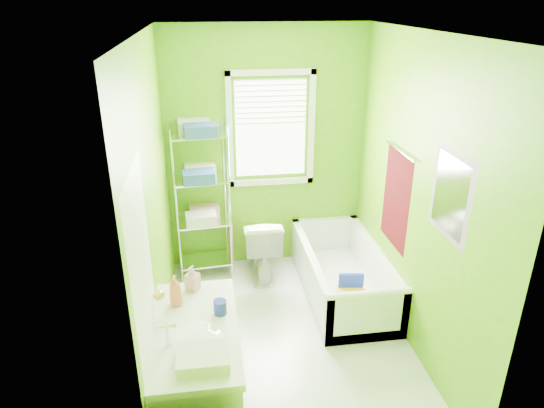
{
  "coord_description": "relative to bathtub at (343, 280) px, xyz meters",
  "views": [
    {
      "loc": [
        -0.65,
        -3.46,
        2.83
      ],
      "look_at": [
        -0.11,
        0.25,
        1.21
      ],
      "focal_mm": 32.0,
      "sensor_mm": 36.0,
      "label": 1
    }
  ],
  "objects": [
    {
      "name": "ground",
      "position": [
        -0.67,
        -0.62,
        -0.17
      ],
      "size": [
        2.9,
        2.9,
        0.0
      ],
      "primitive_type": "plane",
      "color": "silver",
      "rests_on": "ground"
    },
    {
      "name": "room_envelope",
      "position": [
        -0.67,
        -0.62,
        1.38
      ],
      "size": [
        2.14,
        2.94,
        2.62
      ],
      "color": "#529107",
      "rests_on": "ground"
    },
    {
      "name": "window",
      "position": [
        -0.62,
        0.81,
        1.45
      ],
      "size": [
        0.92,
        0.05,
        1.22
      ],
      "color": "white",
      "rests_on": "ground"
    },
    {
      "name": "door",
      "position": [
        -1.71,
        -1.61,
        0.83
      ],
      "size": [
        0.09,
        0.8,
        2.0
      ],
      "color": "white",
      "rests_on": "ground"
    },
    {
      "name": "right_wall_decor",
      "position": [
        0.36,
        -0.63,
        1.15
      ],
      "size": [
        0.04,
        1.48,
        1.17
      ],
      "color": "#46080B",
      "rests_on": "ground"
    },
    {
      "name": "bathtub",
      "position": [
        0.0,
        0.0,
        0.0
      ],
      "size": [
        0.75,
        1.62,
        0.52
      ],
      "color": "white",
      "rests_on": "ground"
    },
    {
      "name": "toilet",
      "position": [
        -0.77,
        0.5,
        0.19
      ],
      "size": [
        0.41,
        0.7,
        0.71
      ],
      "primitive_type": "imported",
      "rotation": [
        0.0,
        0.0,
        3.12
      ],
      "color": "white",
      "rests_on": "ground"
    },
    {
      "name": "vanity",
      "position": [
        -1.45,
        -1.46,
        0.28
      ],
      "size": [
        0.57,
        1.11,
        1.07
      ],
      "color": "silver",
      "rests_on": "ground"
    },
    {
      "name": "wire_shelf_unit",
      "position": [
        -1.36,
        0.64,
        0.87
      ],
      "size": [
        0.6,
        0.48,
        1.7
      ],
      "color": "silver",
      "rests_on": "ground"
    }
  ]
}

